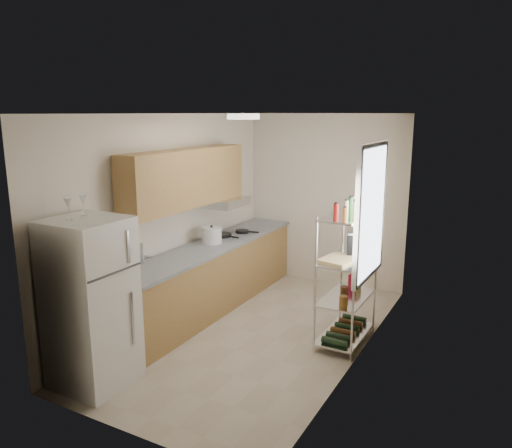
{
  "coord_description": "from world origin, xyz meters",
  "views": [
    {
      "loc": [
        2.66,
        -4.93,
        2.61
      ],
      "look_at": [
        -0.15,
        0.25,
        1.29
      ],
      "focal_mm": 35.0,
      "sensor_mm": 36.0,
      "label": 1
    }
  ],
  "objects": [
    {
      "name": "wine_glass_b",
      "position": [
        -0.92,
        -1.86,
        1.76
      ],
      "size": [
        0.08,
        0.08,
        0.21
      ],
      "primitive_type": null,
      "color": "silver",
      "rests_on": "refrigerator"
    },
    {
      "name": "frying_pan_small",
      "position": [
        -0.88,
        1.18,
        0.92
      ],
      "size": [
        0.23,
        0.23,
        0.04
      ],
      "primitive_type": "cylinder",
      "rotation": [
        0.0,
        0.0,
        0.19
      ],
      "color": "black",
      "rests_on": "counter_run"
    },
    {
      "name": "range_hood",
      "position": [
        -1.0,
        0.9,
        1.39
      ],
      "size": [
        0.5,
        0.6,
        0.12
      ],
      "primitive_type": "cube",
      "color": "#B7BABC",
      "rests_on": "room"
    },
    {
      "name": "storage_bag",
      "position": [
        0.99,
        0.63,
        0.64
      ],
      "size": [
        0.12,
        0.16,
        0.16
      ],
      "primitive_type": "cube",
      "rotation": [
        0.0,
        0.0,
        -0.15
      ],
      "color": "#A6142B",
      "rests_on": "bakers_rack"
    },
    {
      "name": "room",
      "position": [
        0.0,
        0.0,
        1.3
      ],
      "size": [
        2.52,
        4.42,
        2.62
      ],
      "color": "#B5A893",
      "rests_on": "ground"
    },
    {
      "name": "wine_glass_a",
      "position": [
        -0.97,
        -1.65,
        1.75
      ],
      "size": [
        0.07,
        0.07,
        0.19
      ],
      "primitive_type": null,
      "color": "silver",
      "rests_on": "refrigerator"
    },
    {
      "name": "counter_run",
      "position": [
        -0.92,
        0.44,
        0.45
      ],
      "size": [
        0.63,
        3.51,
        0.9
      ],
      "color": "#A17344",
      "rests_on": "ground"
    },
    {
      "name": "rice_cooker",
      "position": [
        -0.94,
        0.47,
        1.01
      ],
      "size": [
        0.27,
        0.27,
        0.22
      ],
      "primitive_type": "cylinder",
      "color": "silver",
      "rests_on": "counter_run"
    },
    {
      "name": "upper_cabinets",
      "position": [
        -1.05,
        0.1,
        1.81
      ],
      "size": [
        0.33,
        2.2,
        0.72
      ],
      "primitive_type": "cube",
      "color": "#A17344",
      "rests_on": "room"
    },
    {
      "name": "cutting_board",
      "position": [
        0.94,
        0.16,
        1.03
      ],
      "size": [
        0.41,
        0.49,
        0.03
      ],
      "primitive_type": "cube",
      "rotation": [
        0.0,
        0.0,
        -0.19
      ],
      "color": "tan",
      "rests_on": "bakers_rack"
    },
    {
      "name": "ceiling_dome",
      "position": [
        0.0,
        -0.3,
        2.57
      ],
      "size": [
        0.34,
        0.34,
        0.05
      ],
      "primitive_type": "cylinder",
      "color": "white",
      "rests_on": "room"
    },
    {
      "name": "frying_pan_large",
      "position": [
        -1.01,
        0.85,
        0.92
      ],
      "size": [
        0.29,
        0.29,
        0.04
      ],
      "primitive_type": "cylinder",
      "rotation": [
        0.0,
        0.0,
        -0.16
      ],
      "color": "black",
      "rests_on": "counter_run"
    },
    {
      "name": "refrigerator",
      "position": [
        -0.87,
        -1.73,
        0.83
      ],
      "size": [
        0.68,
        0.68,
        1.66
      ],
      "primitive_type": "cube",
      "color": "silver",
      "rests_on": "ground"
    },
    {
      "name": "espresso_machine",
      "position": [
        1.03,
        0.45,
        1.15
      ],
      "size": [
        0.23,
        0.28,
        0.28
      ],
      "primitive_type": "cube",
      "rotation": [
        0.0,
        0.0,
        0.34
      ],
      "color": "black",
      "rests_on": "bakers_rack"
    },
    {
      "name": "window",
      "position": [
        1.23,
        0.35,
        1.55
      ],
      "size": [
        0.06,
        1.0,
        1.46
      ],
      "primitive_type": "cube",
      "color": "white",
      "rests_on": "room"
    },
    {
      "name": "bakers_rack",
      "position": [
        1.0,
        0.3,
        1.11
      ],
      "size": [
        0.45,
        0.9,
        1.73
      ],
      "color": "silver",
      "rests_on": "ground"
    }
  ]
}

